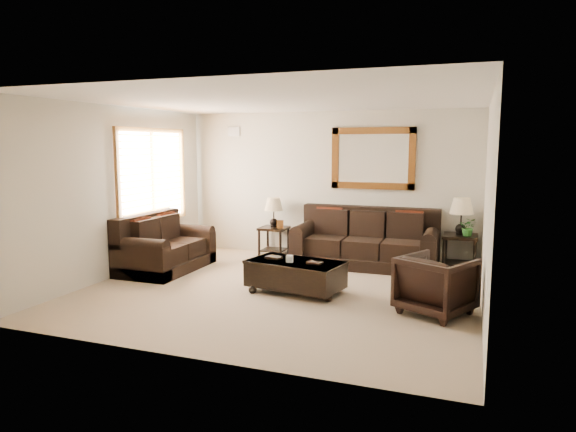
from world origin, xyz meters
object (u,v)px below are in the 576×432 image
at_px(end_table_right, 461,223).
at_px(armchair, 436,282).
at_px(coffee_table, 295,273).
at_px(sofa, 366,245).
at_px(loveseat, 163,249).
at_px(end_table_left, 274,218).

xyz_separation_m(end_table_right, armchair, (-0.20, -2.45, -0.39)).
distance_m(end_table_right, armchair, 2.49).
relative_size(coffee_table, armchair, 1.79).
distance_m(sofa, end_table_right, 1.62).
xyz_separation_m(sofa, end_table_right, (1.55, 0.16, 0.44)).
relative_size(end_table_right, armchair, 1.51).
bearing_deg(sofa, loveseat, -154.64).
relative_size(end_table_left, coffee_table, 0.76).
distance_m(loveseat, armchair, 4.57).
height_order(end_table_right, armchair, end_table_right).
relative_size(loveseat, armchair, 2.07).
relative_size(end_table_right, coffee_table, 0.85).
bearing_deg(coffee_table, end_table_left, 129.10).
xyz_separation_m(end_table_right, coffee_table, (-2.15, -2.16, -0.52)).
xyz_separation_m(sofa, end_table_left, (-1.80, 0.19, 0.36)).
distance_m(end_table_left, coffee_table, 2.54).
bearing_deg(end_table_right, armchair, -94.67).
height_order(end_table_right, coffee_table, end_table_right).
bearing_deg(loveseat, sofa, -64.64).
bearing_deg(end_table_left, loveseat, -128.64).
bearing_deg(sofa, end_table_right, 5.92).
bearing_deg(end_table_left, end_table_right, -0.46).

